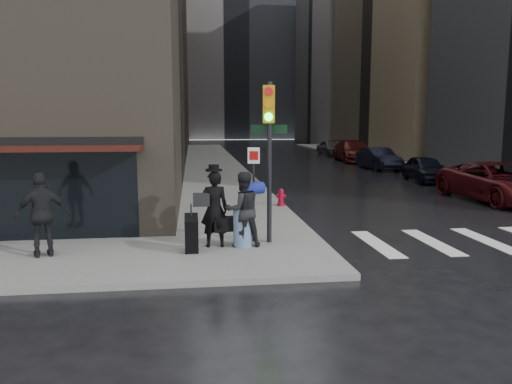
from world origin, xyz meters
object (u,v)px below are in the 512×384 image
Objects in this scene: parked_car_4 at (331,148)px; man_overcoat at (210,213)px; traffic_light at (268,140)px; fire_hydrant at (281,198)px; parked_car_2 at (379,159)px; parked_car_3 at (353,151)px; parked_car_1 at (425,169)px; man_jeans at (242,209)px; parked_car_0 at (498,182)px; man_greycoat at (43,215)px.

man_overcoat is at bearing -115.00° from parked_car_4.
traffic_light is 6.24m from fire_hydrant.
parked_car_2 reaches higher than parked_car_4.
parked_car_3 is (9.59, 20.72, 0.39)m from fire_hydrant.
man_overcoat reaches higher than parked_car_3.
parked_car_2 is (-0.12, 6.67, 0.04)m from parked_car_1.
traffic_light is at bearing -169.54° from man_jeans.
parked_car_0 is 1.01× the size of parked_car_3.
traffic_light is 0.72× the size of parked_car_0.
man_jeans reaches higher than parked_car_2.
parked_car_3 reaches higher than fire_hydrant.
parked_car_3 is at bearing 94.75° from parked_car_1.
parked_car_1 is at bearing -133.07° from man_overcoat.
parked_car_2 is (9.22, 14.06, 0.30)m from fire_hydrant.
man_overcoat is 29.41m from parked_car_3.
man_overcoat is 0.51× the size of traffic_light.
man_overcoat is 1.12× the size of man_jeans.
parked_car_4 is (0.38, 26.68, -0.09)m from parked_car_0.
traffic_light is at bearing -103.67° from fire_hydrant.
traffic_light reaches higher than fire_hydrant.
parked_car_2 is at bearing 75.26° from traffic_light.
parked_car_3 is (12.49, 26.63, -0.22)m from man_overcoat.
man_greycoat is at bearing -8.51° from man_jeans.
man_jeans is 35.28m from parked_car_4.
man_greycoat is 0.48× the size of traffic_light.
fire_hydrant is 0.16× the size of parked_car_1.
parked_car_1 is (16.17, 13.61, -0.46)m from man_greycoat.
man_overcoat is 3.28× the size of fire_hydrant.
fire_hydrant is (1.36, 5.59, -2.41)m from traffic_light.
man_overcoat is at bearing -124.66° from parked_car_2.
parked_car_2 is at bearing -96.17° from parked_car_4.
traffic_light is 1.02× the size of parked_car_1.
parked_car_1 is at bearing 64.06° from traffic_light.
parked_car_2 is at bearing -121.70° from man_overcoat.
man_greycoat is 37.44m from parked_car_4.
traffic_light reaches higher than parked_car_3.
parked_car_1 is (9.34, 7.39, 0.26)m from fire_hydrant.
parked_car_1 is at bearing 38.35° from fire_hydrant.
man_overcoat reaches higher than man_jeans.
man_greycoat reaches higher than parked_car_0.
man_overcoat is 0.83m from man_jeans.
parked_car_4 is at bearing 84.79° from parked_car_2.
parked_car_3 is 6.67m from parked_car_4.
man_overcoat is 0.37× the size of parked_car_0.
man_greycoat is at bearing -131.79° from parked_car_2.
parked_car_3 is at bearing -94.74° from parked_car_4.
parked_car_0 is 26.68m from parked_car_4.
man_greycoat is 5.77m from traffic_light.
man_greycoat is 0.35× the size of parked_car_0.
parked_car_2 is (11.28, 19.94, -0.38)m from man_jeans.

